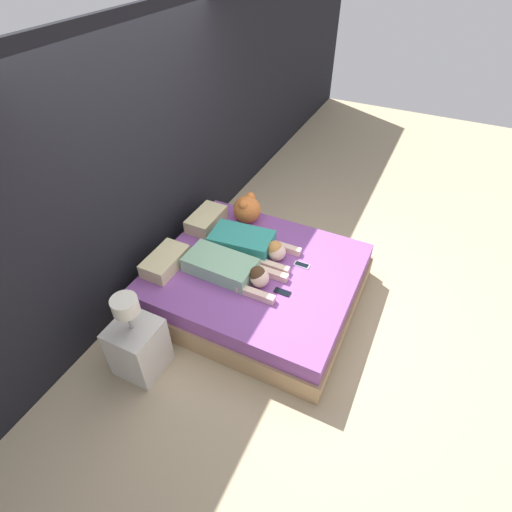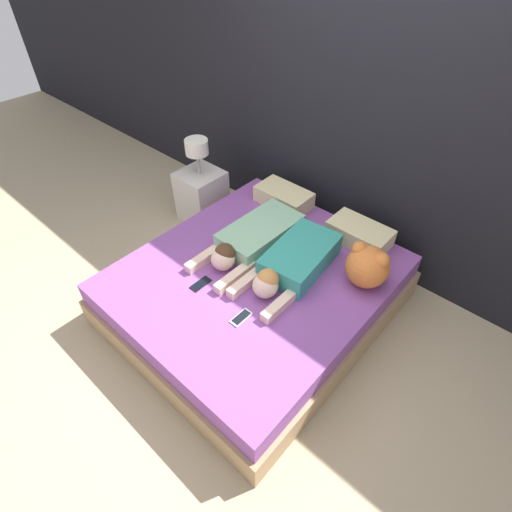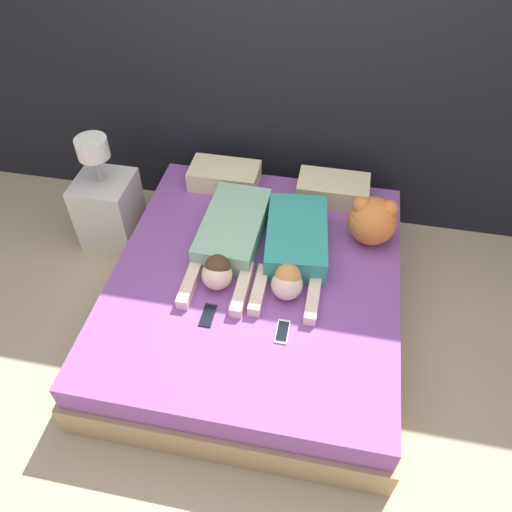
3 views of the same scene
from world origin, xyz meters
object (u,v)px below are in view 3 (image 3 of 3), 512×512
pillow_head_right (333,189)px  person_right (294,248)px  cell_phone_right (282,332)px  bed (256,295)px  person_left (230,239)px  nightstand (109,206)px  pillow_head_left (225,176)px  plush_toy (373,220)px  cell_phone_left (208,315)px

pillow_head_right → person_right: size_ratio=0.53×
cell_phone_right → bed: bearing=119.5°
person_left → nightstand: nightstand is taller
pillow_head_left → person_right: (0.60, -0.64, 0.01)m
pillow_head_left → cell_phone_right: pillow_head_left is taller
bed → nightstand: (-1.22, 0.55, 0.10)m
pillow_head_left → plush_toy: size_ratio=1.51×
person_right → cell_phone_left: size_ratio=5.88×
person_right → cell_phone_right: (0.02, -0.58, -0.08)m
bed → plush_toy: 0.89m
person_right → cell_phone_right: 0.58m
cell_phone_right → nightstand: nightstand is taller
pillow_head_right → bed: bearing=-115.7°
pillow_head_left → person_left: (0.19, -0.63, 0.01)m
plush_toy → nightstand: (-1.89, 0.11, -0.28)m
person_right → plush_toy: (0.46, 0.27, 0.08)m
bed → person_left: 0.41m
cell_phone_left → person_right: bearing=52.9°
pillow_head_right → cell_phone_left: pillow_head_right is taller
cell_phone_right → plush_toy: (0.44, 0.84, 0.16)m
nightstand → cell_phone_right: bearing=-33.3°
bed → pillow_head_left: (-0.39, 0.82, 0.29)m
nightstand → bed: bearing=-24.1°
person_right → nightstand: bearing=165.3°
cell_phone_left → pillow_head_right: bearing=63.3°
cell_phone_left → cell_phone_right: bearing=-3.8°
pillow_head_left → person_left: 0.66m
pillow_head_right → nightstand: (-1.61, -0.27, -0.20)m
nightstand → pillow_head_right: bearing=9.5°
bed → nightstand: 1.34m
person_left → bed: bearing=-41.3°
pillow_head_left → cell_phone_right: 1.37m
pillow_head_right → nightstand: 1.65m
bed → pillow_head_right: 0.95m
pillow_head_left → cell_phone_right: size_ratio=3.10×
plush_toy → person_left: bearing=-163.6°
pillow_head_left → plush_toy: 1.13m
cell_phone_right → nightstand: bearing=146.7°
bed → pillow_head_right: pillow_head_right is taller
bed → person_left: person_left is taller
nightstand → plush_toy: bearing=-3.2°
pillow_head_right → plush_toy: 0.47m
person_right → bed: bearing=-140.7°
person_left → cell_phone_right: size_ratio=6.27×
person_right → cell_phone_left: 0.69m
pillow_head_left → nightstand: (-0.83, -0.27, -0.20)m
person_left → cell_phone_left: (0.00, -0.56, -0.08)m
pillow_head_right → cell_phone_right: pillow_head_right is taller
pillow_head_right → person_left: person_left is taller
cell_phone_right → pillow_head_left: bearing=117.0°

